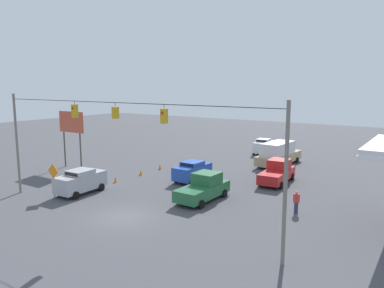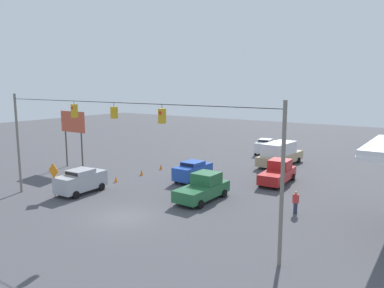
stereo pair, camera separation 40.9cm
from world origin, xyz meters
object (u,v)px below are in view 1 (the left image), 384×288
object	(u,v)px
pickup_truck_red_oncoming_far	(277,172)
sedan_blue_withflow_mid	(192,171)
traffic_cone_second	(115,179)
pedestrian	(296,202)
sedan_white_withflow_deep	(263,146)
traffic_cone_nearest	(86,188)
overhead_signal_span	(116,144)
roadside_billboard	(71,127)
sedan_silver_parked_shoulder	(81,181)
box_truck_tan_oncoming_deep	(278,154)
pickup_truck_green_crossing_near	(204,188)
work_zone_sign	(53,174)
traffic_cone_third	(141,172)
traffic_cone_fourth	(160,167)

from	to	relation	value
pickup_truck_red_oncoming_far	sedan_blue_withflow_mid	xyz separation A→B (m)	(6.88, 3.92, 0.01)
traffic_cone_second	pedestrian	xyz separation A→B (m)	(-16.76, -1.15, 0.51)
sedan_white_withflow_deep	pickup_truck_red_oncoming_far	bearing A→B (deg)	118.15
pickup_truck_red_oncoming_far	traffic_cone_nearest	bearing A→B (deg)	43.19
sedan_white_withflow_deep	overhead_signal_span	bearing A→B (deg)	93.22
sedan_white_withflow_deep	sedan_blue_withflow_mid	xyz separation A→B (m)	(-0.08, 16.93, -0.05)
roadside_billboard	pedestrian	xyz separation A→B (m)	(-25.04, 0.70, -3.75)
sedan_silver_parked_shoulder	sedan_blue_withflow_mid	bearing A→B (deg)	-122.88
sedan_silver_parked_shoulder	box_truck_tan_oncoming_deep	bearing A→B (deg)	-115.94
pickup_truck_green_crossing_near	traffic_cone_second	size ratio (longest dim) A/B	8.90
overhead_signal_span	traffic_cone_nearest	xyz separation A→B (m)	(7.21, -3.39, -4.91)
traffic_cone_second	box_truck_tan_oncoming_deep	bearing A→B (deg)	-121.92
work_zone_sign	sedan_silver_parked_shoulder	bearing A→B (deg)	-109.41
roadside_billboard	work_zone_sign	world-z (taller)	roadside_billboard
roadside_billboard	work_zone_sign	distance (m)	11.42
sedan_white_withflow_deep	box_truck_tan_oncoming_deep	distance (m)	7.03
pickup_truck_green_crossing_near	sedan_blue_withflow_mid	world-z (taller)	pickup_truck_green_crossing_near
pickup_truck_red_oncoming_far	traffic_cone_second	xyz separation A→B (m)	(12.57, 8.38, -0.68)
traffic_cone_third	pickup_truck_red_oncoming_far	bearing A→B (deg)	-158.28
box_truck_tan_oncoming_deep	traffic_cone_second	bearing A→B (deg)	58.08
traffic_cone_second	roadside_billboard	xyz separation A→B (m)	(8.28, -1.85, 4.26)
sedan_silver_parked_shoulder	traffic_cone_third	world-z (taller)	sedan_silver_parked_shoulder
traffic_cone_second	traffic_cone_fourth	bearing A→B (deg)	-90.57
pickup_truck_green_crossing_near	sedan_blue_withflow_mid	xyz separation A→B (m)	(3.98, -4.38, 0.01)
work_zone_sign	traffic_cone_third	bearing A→B (deg)	-94.15
overhead_signal_span	traffic_cone_nearest	distance (m)	9.36
overhead_signal_span	box_truck_tan_oncoming_deep	xyz separation A→B (m)	(-2.63, -22.60, -3.89)
sedan_silver_parked_shoulder	work_zone_sign	world-z (taller)	work_zone_sign
pickup_truck_green_crossing_near	traffic_cone_nearest	bearing A→B (deg)	19.96
sedan_white_withflow_deep	roadside_billboard	xyz separation A→B (m)	(13.89, 19.53, 3.52)
sedan_white_withflow_deep	roadside_billboard	bearing A→B (deg)	54.58
work_zone_sign	pedestrian	xyz separation A→B (m)	(-17.34, -7.33, -1.18)
sedan_blue_withflow_mid	traffic_cone_third	distance (m)	5.71
traffic_cone_nearest	work_zone_sign	size ratio (longest dim) A/B	0.21
pickup_truck_green_crossing_near	roadside_billboard	distance (m)	18.39
sedan_white_withflow_deep	traffic_cone_fourth	world-z (taller)	sedan_white_withflow_deep
sedan_blue_withflow_mid	traffic_cone_second	distance (m)	7.26
pickup_truck_red_oncoming_far	sedan_blue_withflow_mid	distance (m)	7.92
overhead_signal_span	sedan_white_withflow_deep	distance (m)	28.57
pickup_truck_green_crossing_near	sedan_white_withflow_deep	bearing A→B (deg)	-79.21
traffic_cone_second	pedestrian	distance (m)	16.81
pickup_truck_green_crossing_near	pedestrian	size ratio (longest dim) A/B	3.25
box_truck_tan_oncoming_deep	traffic_cone_fourth	size ratio (longest dim) A/B	12.66
pickup_truck_red_oncoming_far	traffic_cone_nearest	distance (m)	17.28
overhead_signal_span	roadside_billboard	size ratio (longest dim) A/B	3.75
sedan_blue_withflow_mid	traffic_cone_fourth	xyz separation A→B (m)	(5.62, -2.11, -0.69)
traffic_cone_fourth	work_zone_sign	xyz separation A→B (m)	(0.64, 12.74, 1.69)
traffic_cone_third	roadside_billboard	world-z (taller)	roadside_billboard
pickup_truck_red_oncoming_far	traffic_cone_fourth	distance (m)	12.65
pickup_truck_red_oncoming_far	work_zone_sign	bearing A→B (deg)	47.91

